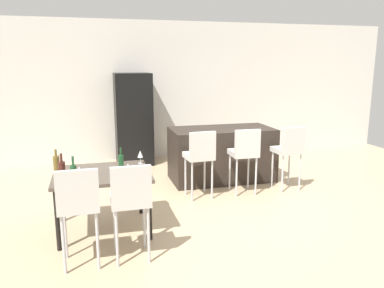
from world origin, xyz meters
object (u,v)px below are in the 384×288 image
object	(u,v)px
bar_chair_right	(289,148)
wine_glass_left	(128,168)
wine_bottle_near	(57,166)
dining_chair_near	(78,202)
dining_table	(102,178)
wine_bottle_middle	(74,174)
wine_bottle_inner	(121,164)
refrigerator	(134,119)
bar_chair_left	(200,154)
dining_chair_far	(131,197)
kitchen_island	(222,154)
wine_glass_end	(140,154)
wine_glass_right	(79,171)
bar_chair_middle	(245,151)
wine_bottle_far	(62,172)

from	to	relation	value
bar_chair_right	wine_glass_left	bearing A→B (deg)	-157.61
wine_bottle_near	dining_chair_near	bearing A→B (deg)	-72.63
wine_bottle_near	dining_table	bearing A→B (deg)	3.87
bar_chair_right	wine_bottle_middle	size ratio (longest dim) A/B	3.31
wine_bottle_inner	refrigerator	distance (m)	3.31
bar_chair_left	dining_chair_far	world-z (taller)	same
kitchen_island	wine_glass_left	xyz separation A→B (m)	(-1.81, -1.92, 0.40)
dining_chair_far	wine_glass_end	bearing A→B (deg)	77.63
bar_chair_right	wine_glass_right	size ratio (longest dim) A/B	6.03
wine_bottle_middle	wine_bottle_near	bearing A→B (deg)	118.31
dining_table	bar_chair_middle	bearing A→B (deg)	19.73
wine_bottle_far	refrigerator	size ratio (longest dim) A/B	0.18
dining_chair_near	dining_chair_far	size ratio (longest dim) A/B	1.00
dining_table	refrigerator	bearing A→B (deg)	76.77
bar_chair_middle	dining_table	xyz separation A→B (m)	(-2.18, -0.78, -0.03)
bar_chair_right	dining_chair_near	bearing A→B (deg)	-153.16
wine_bottle_near	refrigerator	world-z (taller)	refrigerator
bar_chair_right	wine_bottle_far	size ratio (longest dim) A/B	3.16
kitchen_island	bar_chair_right	distance (m)	1.21
kitchen_island	dining_table	size ratio (longest dim) A/B	1.56
bar_chair_left	wine_bottle_near	xyz separation A→B (m)	(-1.97, -0.82, 0.17)
kitchen_island	bar_chair_middle	world-z (taller)	bar_chair_middle
bar_chair_right	dining_table	bearing A→B (deg)	-165.14
dining_table	wine_bottle_far	xyz separation A→B (m)	(-0.43, -0.31, 0.20)
kitchen_island	bar_chair_right	world-z (taller)	bar_chair_right
dining_chair_near	wine_bottle_near	bearing A→B (deg)	107.37
bar_chair_middle	dining_chair_far	world-z (taller)	same
wine_bottle_far	wine_bottle_middle	bearing A→B (deg)	-38.09
wine_bottle_far	wine_bottle_near	bearing A→B (deg)	105.72
wine_glass_right	refrigerator	size ratio (longest dim) A/B	0.09
wine_bottle_near	bar_chair_right	bearing A→B (deg)	13.30
kitchen_island	bar_chair_right	xyz separation A→B (m)	(0.85, -0.82, 0.24)
dining_chair_near	wine_glass_end	distance (m)	1.37
bar_chair_right	wine_glass_end	xyz separation A→B (m)	(-2.45, -0.49, 0.17)
wine_glass_right	wine_bottle_middle	bearing A→B (deg)	-116.60
kitchen_island	bar_chair_right	bearing A→B (deg)	-44.03
wine_bottle_inner	wine_glass_left	distance (m)	0.19
kitchen_island	wine_glass_left	world-z (taller)	kitchen_island
bar_chair_middle	dining_chair_near	size ratio (longest dim) A/B	1.00
wine_glass_left	wine_bottle_far	bearing A→B (deg)	179.81
bar_chair_right	bar_chair_left	bearing A→B (deg)	180.00
bar_chair_right	wine_glass_right	xyz separation A→B (m)	(-3.20, -1.08, 0.17)
refrigerator	wine_bottle_near	bearing A→B (deg)	-111.40
dining_chair_far	bar_chair_middle	bearing A→B (deg)	40.06
bar_chair_middle	dining_chair_near	bearing A→B (deg)	-146.38
bar_chair_right	wine_bottle_near	size ratio (longest dim) A/B	3.26
bar_chair_right	wine_bottle_near	bearing A→B (deg)	-166.70
bar_chair_middle	bar_chair_right	size ratio (longest dim) A/B	1.00
wine_glass_end	refrigerator	size ratio (longest dim) A/B	0.09
bar_chair_right	wine_bottle_inner	size ratio (longest dim) A/B	3.27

